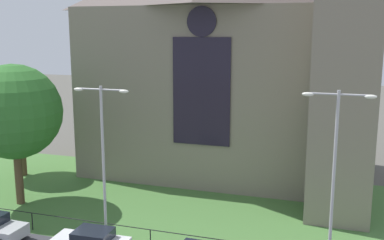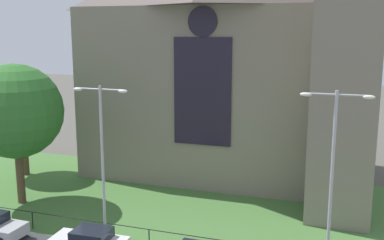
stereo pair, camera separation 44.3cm
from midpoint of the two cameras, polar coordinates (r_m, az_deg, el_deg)
ground at (r=33.63m, az=1.46°, el=-10.28°), size 160.00×160.00×0.00m
grass_verge at (r=31.85m, az=0.41°, el=-11.52°), size 120.00×20.00×0.01m
church_building at (r=39.06m, az=4.28°, el=8.15°), size 23.20×16.20×26.00m
iron_railing at (r=27.12m, az=-5.63°, el=-13.52°), size 31.79×0.07×1.13m
tree_left_far at (r=41.28m, az=-20.83°, el=1.48°), size 5.29×5.29×8.57m
tree_left_near at (r=34.32m, az=-21.38°, el=0.93°), size 6.59×6.59×9.97m
streetlamp_near at (r=26.63m, az=-11.37°, el=-3.22°), size 3.37×0.26×9.20m
streetlamp_far at (r=23.32m, az=16.59°, el=-5.16°), size 3.37×0.26×9.46m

